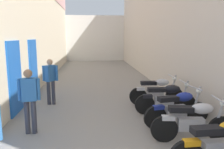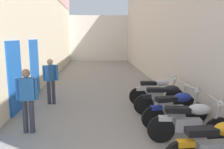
# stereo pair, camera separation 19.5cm
# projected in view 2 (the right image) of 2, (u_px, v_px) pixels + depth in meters

# --- Properties ---
(ground_plane) EXTENTS (36.38, 36.38, 0.00)m
(ground_plane) POSITION_uv_depth(u_px,v_px,m) (102.00, 91.00, 9.74)
(ground_plane) COLOR gray
(building_right) EXTENTS (0.45, 20.38, 7.70)m
(building_right) POSITION_uv_depth(u_px,v_px,m) (160.00, 5.00, 11.26)
(building_right) COLOR beige
(building_right) RESTS_ON ground
(building_far_end) EXTENTS (8.46, 2.00, 4.26)m
(building_far_end) POSITION_uv_depth(u_px,v_px,m) (99.00, 38.00, 22.36)
(building_far_end) COLOR silver
(building_far_end) RESTS_ON ground
(motorcycle_second) EXTENTS (1.85, 0.58, 1.04)m
(motorcycle_second) POSITION_uv_depth(u_px,v_px,m) (217.00, 145.00, 3.84)
(motorcycle_second) COLOR black
(motorcycle_second) RESTS_ON ground
(motorcycle_third) EXTENTS (1.85, 0.58, 1.04)m
(motorcycle_third) POSITION_uv_depth(u_px,v_px,m) (191.00, 121.00, 4.89)
(motorcycle_third) COLOR black
(motorcycle_third) RESTS_ON ground
(motorcycle_fourth) EXTENTS (1.83, 0.58, 1.04)m
(motorcycle_fourth) POSITION_uv_depth(u_px,v_px,m) (176.00, 108.00, 5.79)
(motorcycle_fourth) COLOR black
(motorcycle_fourth) RESTS_ON ground
(motorcycle_fifth) EXTENTS (1.85, 0.58, 1.04)m
(motorcycle_fifth) POSITION_uv_depth(u_px,v_px,m) (165.00, 98.00, 6.71)
(motorcycle_fifth) COLOR black
(motorcycle_fifth) RESTS_ON ground
(motorcycle_sixth) EXTENTS (1.85, 0.58, 1.04)m
(motorcycle_sixth) POSITION_uv_depth(u_px,v_px,m) (157.00, 91.00, 7.66)
(motorcycle_sixth) COLOR black
(motorcycle_sixth) RESTS_ON ground
(pedestrian_mid_alley) EXTENTS (0.52, 0.26, 1.57)m
(pedestrian_mid_alley) POSITION_uv_depth(u_px,v_px,m) (27.00, 96.00, 5.38)
(pedestrian_mid_alley) COLOR #383842
(pedestrian_mid_alley) RESTS_ON ground
(pedestrian_further_down) EXTENTS (0.52, 0.39, 1.57)m
(pedestrian_further_down) POSITION_uv_depth(u_px,v_px,m) (51.00, 78.00, 7.72)
(pedestrian_further_down) COLOR #383842
(pedestrian_further_down) RESTS_ON ground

